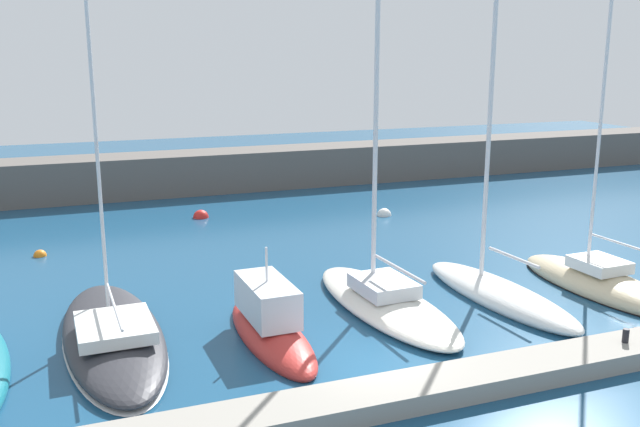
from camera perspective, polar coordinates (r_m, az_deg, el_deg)
name	(u,v)px	position (r m, az deg, el deg)	size (l,w,h in m)	color
ground_plane	(371,369)	(21.73, 4.19, -12.53)	(120.00, 120.00, 0.00)	navy
dock_pier	(405,393)	(19.87, 6.95, -14.27)	(28.50, 1.64, 0.57)	gray
breakwater_seawall	(188,172)	(48.45, -10.69, 3.30)	(108.00, 3.68, 2.68)	#5B5651
sailboat_charcoal_second	(113,334)	(24.38, -16.49, -9.38)	(3.33, 10.63, 17.27)	#2D2D33
motorboat_red_third	(270,324)	(23.70, -4.10, -8.96)	(2.03, 6.93, 3.50)	#B72D28
sailboat_ivory_fourth	(385,299)	(26.36, 5.28, -6.92)	(3.37, 9.46, 14.38)	silver
sailboat_white_fifth	(499,289)	(28.00, 14.32, -6.01)	(2.70, 8.75, 16.11)	white
sailboat_sand_sixth	(598,283)	(30.50, 21.69, -5.25)	(2.94, 8.28, 15.59)	beige
mooring_buoy_red	(201,218)	(41.03, -9.66, -0.32)	(0.90, 0.90, 0.90)	red
mooring_buoy_orange	(40,256)	(35.44, -21.81, -3.23)	(0.60, 0.60, 0.60)	orange
mooring_buoy_white	(384,215)	(41.13, 5.24, -0.16)	(0.84, 0.84, 0.84)	white
dock_bollard	(626,336)	(23.95, 23.60, -9.09)	(0.20, 0.20, 0.44)	black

